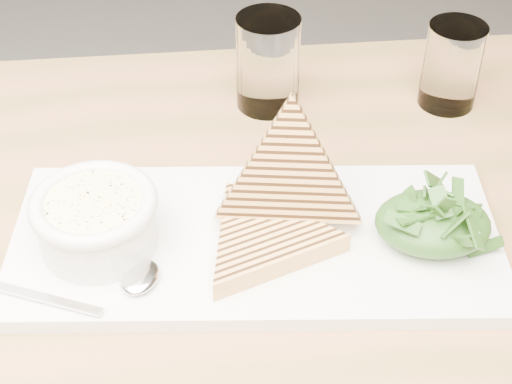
{
  "coord_description": "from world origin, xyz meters",
  "views": [
    {
      "loc": [
        0.22,
        -0.37,
        1.29
      ],
      "look_at": [
        0.21,
        0.17,
        0.82
      ],
      "focal_mm": 55.0,
      "sensor_mm": 36.0,
      "label": 1
    }
  ],
  "objects_px": {
    "glass_near": "(268,62)",
    "glass_far": "(452,66)",
    "soup_bowl": "(97,227)",
    "platter": "(256,241)",
    "table_top": "(246,278)"
  },
  "relations": [
    {
      "from": "soup_bowl",
      "to": "glass_far",
      "type": "xyz_separation_m",
      "value": [
        0.36,
        0.25,
        0.01
      ]
    },
    {
      "from": "glass_near",
      "to": "platter",
      "type": "bearing_deg",
      "value": -92.33
    },
    {
      "from": "soup_bowl",
      "to": "glass_near",
      "type": "relative_size",
      "value": 0.96
    },
    {
      "from": "platter",
      "to": "glass_far",
      "type": "relative_size",
      "value": 4.54
    },
    {
      "from": "glass_near",
      "to": "glass_far",
      "type": "distance_m",
      "value": 0.21
    },
    {
      "from": "glass_near",
      "to": "glass_far",
      "type": "height_order",
      "value": "glass_near"
    },
    {
      "from": "soup_bowl",
      "to": "glass_far",
      "type": "relative_size",
      "value": 1.06
    },
    {
      "from": "platter",
      "to": "glass_far",
      "type": "xyz_separation_m",
      "value": [
        0.22,
        0.24,
        0.04
      ]
    },
    {
      "from": "table_top",
      "to": "platter",
      "type": "xyz_separation_m",
      "value": [
        0.01,
        0.02,
        0.03
      ]
    },
    {
      "from": "glass_near",
      "to": "table_top",
      "type": "bearing_deg",
      "value": -94.13
    },
    {
      "from": "table_top",
      "to": "soup_bowl",
      "type": "distance_m",
      "value": 0.14
    },
    {
      "from": "platter",
      "to": "glass_near",
      "type": "relative_size",
      "value": 4.11
    },
    {
      "from": "table_top",
      "to": "soup_bowl",
      "type": "xyz_separation_m",
      "value": [
        -0.13,
        0.01,
        0.06
      ]
    },
    {
      "from": "soup_bowl",
      "to": "platter",
      "type": "bearing_deg",
      "value": 5.46
    },
    {
      "from": "soup_bowl",
      "to": "glass_near",
      "type": "bearing_deg",
      "value": 58.98
    }
  ]
}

